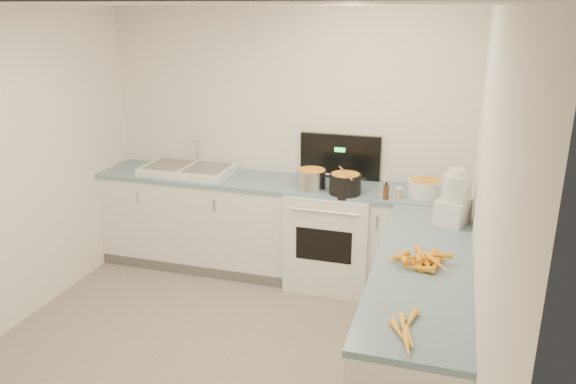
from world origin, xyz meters
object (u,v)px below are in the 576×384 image
(sink, at_px, (188,169))
(mixing_bowl, at_px, (425,188))
(black_pot, at_px, (345,185))
(food_processor, at_px, (454,200))
(steel_pot, at_px, (311,180))
(spice_jar, at_px, (399,194))
(stove, at_px, (332,234))
(extract_bottle, at_px, (386,192))

(sink, distance_m, mixing_bowl, 2.26)
(black_pot, relative_size, food_processor, 0.65)
(black_pot, bearing_deg, steel_pot, 172.80)
(spice_jar, distance_m, food_processor, 0.66)
(mixing_bowl, bearing_deg, steel_pot, -173.93)
(black_pot, distance_m, food_processor, 1.02)
(black_pot, bearing_deg, stove, 130.69)
(stove, relative_size, steel_pot, 5.01)
(stove, xyz_separation_m, extract_bottle, (0.50, -0.21, 0.53))
(sink, bearing_deg, mixing_bowl, -0.92)
(extract_bottle, height_order, food_processor, food_processor)
(sink, bearing_deg, food_processor, -14.38)
(steel_pot, relative_size, food_processor, 0.64)
(stove, xyz_separation_m, mixing_bowl, (0.81, -0.02, 0.53))
(sink, distance_m, steel_pot, 1.29)
(steel_pot, relative_size, extract_bottle, 2.15)
(extract_bottle, relative_size, spice_jar, 1.57)
(sink, distance_m, extract_bottle, 1.97)
(stove, bearing_deg, sink, 179.38)
(steel_pot, xyz_separation_m, spice_jar, (0.78, -0.03, -0.04))
(sink, relative_size, black_pot, 3.13)
(steel_pot, relative_size, mixing_bowl, 0.91)
(mixing_bowl, distance_m, food_processor, 0.66)
(sink, distance_m, food_processor, 2.58)
(stove, relative_size, black_pot, 4.95)
(steel_pot, xyz_separation_m, black_pot, (0.31, -0.04, -0.00))
(stove, xyz_separation_m, black_pot, (0.14, -0.16, 0.54))
(steel_pot, bearing_deg, food_processor, -22.28)
(steel_pot, bearing_deg, extract_bottle, -7.49)
(sink, relative_size, spice_jar, 10.69)
(steel_pot, distance_m, extract_bottle, 0.68)
(steel_pot, relative_size, black_pot, 0.99)
(food_processor, bearing_deg, mixing_bowl, 111.60)
(sink, height_order, black_pot, sink)
(steel_pot, bearing_deg, stove, 36.14)
(stove, relative_size, food_processor, 3.21)
(food_processor, bearing_deg, steel_pot, 157.72)
(food_processor, bearing_deg, sink, 165.62)
(spice_jar, xyz_separation_m, food_processor, (0.44, -0.47, 0.14))
(stove, relative_size, spice_jar, 16.91)
(extract_bottle, xyz_separation_m, food_processor, (0.55, -0.41, 0.12))
(black_pot, bearing_deg, extract_bottle, -7.74)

